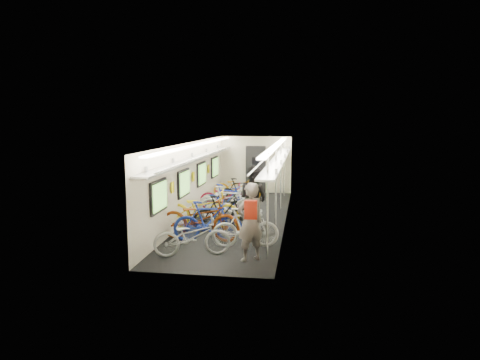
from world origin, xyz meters
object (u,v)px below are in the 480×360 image
(passenger_mid, at_px, (253,198))
(bicycle_1, at_px, (208,221))
(passenger_near, at_px, (250,222))
(backpack, at_px, (251,210))
(bicycle_0, at_px, (192,236))

(passenger_mid, bearing_deg, bicycle_1, 82.07)
(bicycle_1, distance_m, passenger_near, 1.84)
(bicycle_1, relative_size, passenger_near, 1.01)
(backpack, bearing_deg, bicycle_1, 121.17)
(bicycle_1, xyz_separation_m, passenger_near, (1.25, -1.30, 0.35))
(bicycle_1, distance_m, backpack, 2.45)
(passenger_near, bearing_deg, bicycle_1, -83.75)
(bicycle_1, height_order, passenger_mid, passenger_mid)
(bicycle_1, height_order, passenger_near, passenger_near)
(passenger_mid, height_order, backpack, passenger_mid)
(bicycle_0, relative_size, bicycle_1, 0.99)
(bicycle_1, relative_size, passenger_mid, 0.96)
(passenger_near, relative_size, passenger_mid, 0.95)
(passenger_near, height_order, passenger_mid, passenger_mid)
(backpack, bearing_deg, passenger_near, 94.36)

